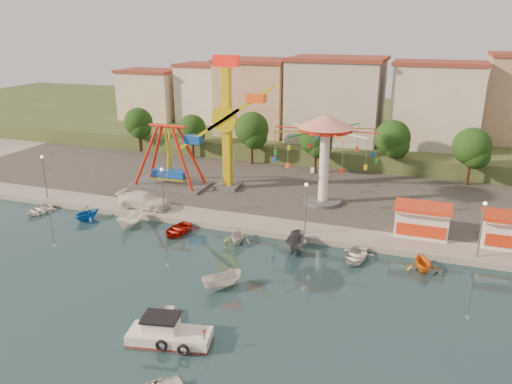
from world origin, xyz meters
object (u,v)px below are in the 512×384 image
at_px(pirate_ship_ride, 169,157).
at_px(rowboat_a, 161,320).
at_px(van, 144,200).
at_px(cabin_motorboat, 168,335).
at_px(wave_swinger, 325,140).
at_px(kamikaze_tower, 229,129).
at_px(skiff, 222,281).

bearing_deg(pirate_ship_ride, rowboat_a, -62.42).
bearing_deg(van, cabin_motorboat, -145.55).
xyz_separation_m(wave_swinger, van, (-18.88, -8.32, -6.71)).
bearing_deg(cabin_motorboat, kamikaze_tower, 93.33).
distance_m(pirate_ship_ride, cabin_motorboat, 33.51).
distance_m(kamikaze_tower, wave_swinger, 12.24).
bearing_deg(wave_swinger, pirate_ship_ride, -179.98).
height_order(kamikaze_tower, wave_swinger, kamikaze_tower).
bearing_deg(kamikaze_tower, skiff, -69.27).
xyz_separation_m(rowboat_a, van, (-13.19, 19.28, 1.11)).
bearing_deg(skiff, wave_swinger, 118.95).
relative_size(pirate_ship_ride, skiff, 2.74).
height_order(rowboat_a, skiff, skiff).
bearing_deg(van, skiff, -131.17).
distance_m(pirate_ship_ride, skiff, 27.28).
xyz_separation_m(pirate_ship_ride, rowboat_a, (14.42, -27.60, -4.01)).
relative_size(kamikaze_tower, skiff, 4.53).
bearing_deg(skiff, kamikaze_tower, 149.22).
bearing_deg(rowboat_a, cabin_motorboat, -62.98).
bearing_deg(skiff, rowboat_a, -70.19).
distance_m(pirate_ship_ride, wave_swinger, 20.46).
xyz_separation_m(wave_swinger, cabin_motorboat, (-4.20, -29.25, -7.67)).
bearing_deg(skiff, van, 177.91).
bearing_deg(cabin_motorboat, van, 113.72).
xyz_separation_m(kamikaze_tower, cabin_motorboat, (7.97, -30.50, -7.85)).
height_order(kamikaze_tower, cabin_motorboat, kamikaze_tower).
xyz_separation_m(kamikaze_tower, rowboat_a, (6.49, -28.85, -7.99)).
height_order(pirate_ship_ride, wave_swinger, wave_swinger).
height_order(kamikaze_tower, rowboat_a, kamikaze_tower).
bearing_deg(cabin_motorboat, rowboat_a, 120.78).
distance_m(rowboat_a, van, 23.39).
bearing_deg(rowboat_a, wave_swinger, 63.28).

